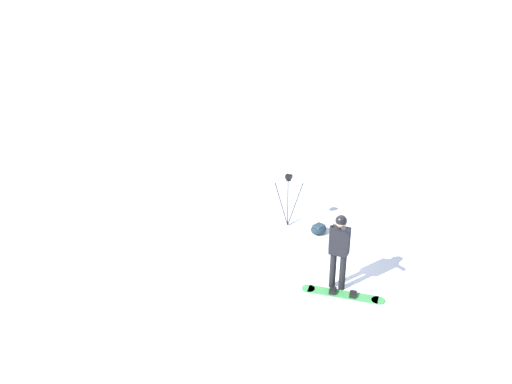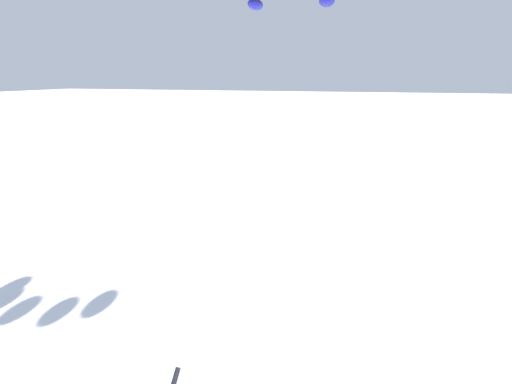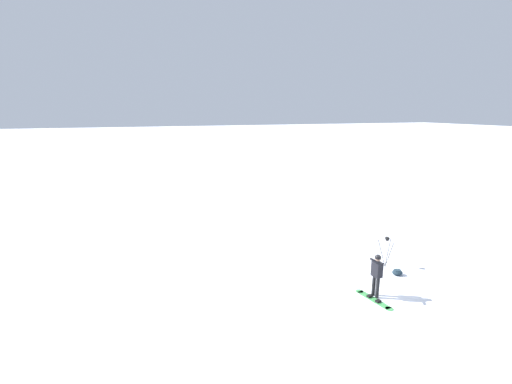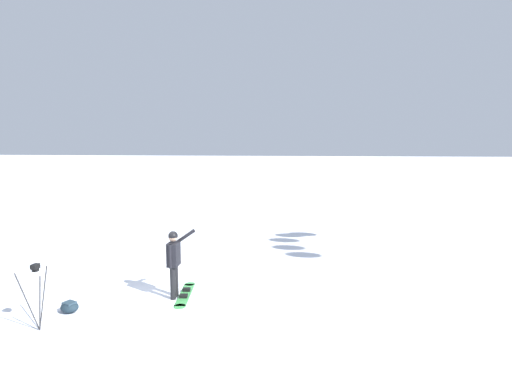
# 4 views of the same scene
# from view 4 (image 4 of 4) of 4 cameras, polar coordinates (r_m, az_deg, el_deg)

# --- Properties ---
(ground_plane) EXTENTS (300.00, 300.00, 0.00)m
(ground_plane) POSITION_cam_4_polar(r_m,az_deg,el_deg) (10.35, -16.30, -15.74)
(ground_plane) COLOR white
(snowboarder) EXTENTS (0.67, 0.49, 1.81)m
(snowboarder) POSITION_cam_4_polar(r_m,az_deg,el_deg) (10.10, -12.34, -9.59)
(snowboarder) COLOR black
(snowboarder) RESTS_ON ground_plane
(snowboard) EXTENTS (0.54, 1.79, 0.10)m
(snowboard) POSITION_cam_4_polar(r_m,az_deg,el_deg) (10.56, -10.70, -14.96)
(snowboard) COLOR #3F994C
(snowboard) RESTS_ON ground_plane
(gear_bag_large) EXTENTS (0.55, 0.51, 0.25)m
(gear_bag_large) POSITION_cam_4_polar(r_m,az_deg,el_deg) (10.38, -26.43, -15.32)
(gear_bag_large) COLOR #192833
(gear_bag_large) RESTS_ON ground_plane
(camera_tripod) EXTENTS (0.69, 0.67, 1.47)m
(camera_tripod) POSITION_cam_4_polar(r_m,az_deg,el_deg) (9.45, -30.39, -11.92)
(camera_tripod) COLOR #262628
(camera_tripod) RESTS_ON ground_plane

